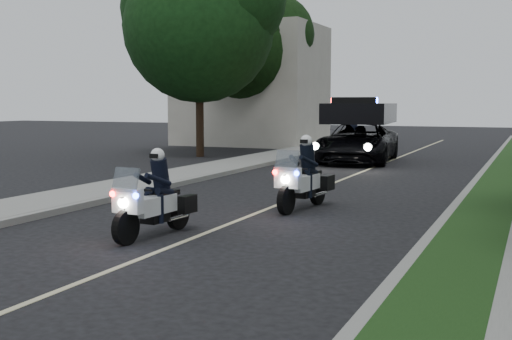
{
  "coord_description": "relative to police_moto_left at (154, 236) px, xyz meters",
  "views": [
    {
      "loc": [
        5.81,
        -9.38,
        2.52
      ],
      "look_at": [
        0.01,
        3.83,
        1.0
      ],
      "focal_mm": 45.24,
      "sensor_mm": 36.0,
      "label": 1
    }
  ],
  "objects": [
    {
      "name": "ground",
      "position": [
        0.75,
        -0.8,
        0.0
      ],
      "size": [
        120.0,
        120.0,
        0.0
      ],
      "primitive_type": "plane",
      "color": "black",
      "rests_on": "ground"
    },
    {
      "name": "curb_right",
      "position": [
        4.85,
        9.2,
        0.07
      ],
      "size": [
        0.2,
        60.0,
        0.15
      ],
      "primitive_type": "cube",
      "color": "gray",
      "rests_on": "ground"
    },
    {
      "name": "grass_verge",
      "position": [
        5.55,
        9.2,
        0.08
      ],
      "size": [
        1.2,
        60.0,
        0.16
      ],
      "primitive_type": "cube",
      "color": "#193814",
      "rests_on": "ground"
    },
    {
      "name": "curb_left",
      "position": [
        -3.35,
        9.2,
        0.07
      ],
      "size": [
        0.2,
        60.0,
        0.15
      ],
      "primitive_type": "cube",
      "color": "gray",
      "rests_on": "ground"
    },
    {
      "name": "sidewalk_left",
      "position": [
        -4.45,
        9.2,
        0.08
      ],
      "size": [
        2.0,
        60.0,
        0.16
      ],
      "primitive_type": "cube",
      "color": "gray",
      "rests_on": "ground"
    },
    {
      "name": "building_far",
      "position": [
        -9.25,
        25.2,
        3.5
      ],
      "size": [
        8.0,
        6.0,
        7.0
      ],
      "primitive_type": "cube",
      "color": "#A8A396",
      "rests_on": "ground"
    },
    {
      "name": "lane_marking",
      "position": [
        0.75,
        9.2,
        0.0
      ],
      "size": [
        0.12,
        50.0,
        0.01
      ],
      "primitive_type": "cube",
      "color": "#BFB78C",
      "rests_on": "ground"
    },
    {
      "name": "police_moto_left",
      "position": [
        0.0,
        0.0,
        0.0
      ],
      "size": [
        0.82,
        2.01,
        1.67
      ],
      "primitive_type": null,
      "rotation": [
        0.0,
        0.0,
        -0.07
      ],
      "color": "silver",
      "rests_on": "ground"
    },
    {
      "name": "police_moto_right",
      "position": [
        1.53,
        4.07,
        0.0
      ],
      "size": [
        0.94,
        2.14,
        1.76
      ],
      "primitive_type": null,
      "rotation": [
        0.0,
        0.0,
        -0.1
      ],
      "color": "white",
      "rests_on": "ground"
    },
    {
      "name": "police_suv",
      "position": [
        -0.37,
        16.35,
        0.0
      ],
      "size": [
        3.31,
        6.23,
        2.92
      ],
      "primitive_type": "imported",
      "rotation": [
        0.0,
        0.0,
        0.09
      ],
      "color": "black",
      "rests_on": "ground"
    },
    {
      "name": "bicycle",
      "position": [
        -1.76,
        20.66,
        0.0
      ],
      "size": [
        0.71,
        1.63,
        0.83
      ],
      "primitive_type": "imported",
      "rotation": [
        0.0,
        0.0,
        -0.1
      ],
      "color": "black",
      "rests_on": "ground"
    },
    {
      "name": "cyclist",
      "position": [
        -1.76,
        20.66,
        0.0
      ],
      "size": [
        0.63,
        0.46,
        1.64
      ],
      "primitive_type": "imported",
      "rotation": [
        0.0,
        0.0,
        3.02
      ],
      "color": "black",
      "rests_on": "ground"
    },
    {
      "name": "tree_left_near",
      "position": [
        -7.84,
        16.17,
        0.0
      ],
      "size": [
        7.47,
        7.47,
        11.54
      ],
      "primitive_type": null,
      "rotation": [
        0.0,
        0.0,
        0.08
      ],
      "color": "#123612",
      "rests_on": "ground"
    },
    {
      "name": "tree_left_far",
      "position": [
        -8.61,
        23.87,
        0.0
      ],
      "size": [
        6.99,
        6.99,
        10.2
      ],
      "primitive_type": null,
      "rotation": [
        0.0,
        0.0,
        -0.15
      ],
      "color": "black",
      "rests_on": "ground"
    }
  ]
}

